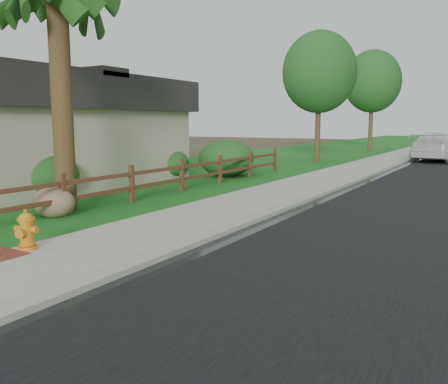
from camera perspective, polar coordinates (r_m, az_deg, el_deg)
The scene contains 16 objects.
ground at distance 7.48m, azimuth -16.69°, elevation -9.67°, with size 120.00×120.00×0.00m, color #3C2F20.
curb at distance 40.15m, azimuth 23.55°, elevation 4.52°, with size 0.40×90.00×0.12m, color gray.
wet_gutter at distance 40.11m, azimuth 24.05°, elevation 4.43°, with size 0.50×90.00×0.00m, color black.
sidewalk at distance 40.33m, azimuth 21.72°, elevation 4.62°, with size 2.20×90.00×0.10m, color gray.
grass_strip at distance 40.67m, azimuth 19.06°, elevation 4.75°, with size 1.60×90.00×0.06m, color #164F19.
lawn_near at distance 42.01m, azimuth 12.08°, elevation 5.12°, with size 9.00×90.00×0.04m, color #164F19.
ranch_fence at distance 14.38m, azimuth -7.88°, elevation 1.69°, with size 0.12×16.92×1.10m.
house at distance 20.10m, azimuth -23.78°, elevation 7.12°, with size 10.60×9.60×4.05m.
fire_hydrant at distance 8.86m, azimuth -22.68°, elevation -4.35°, with size 0.46×0.37×0.70m.
white_suv at distance 30.96m, azimuth 24.49°, elevation 4.99°, with size 2.32×5.71×1.66m, color white.
boulder at distance 12.04m, azimuth -19.81°, elevation -1.18°, with size 1.13×0.85×0.75m, color brown.
shrub_b at distance 15.17m, azimuth -20.74°, elevation 1.90°, with size 2.01×2.01×1.41m, color #1E4117.
shrub_c at distance 19.52m, azimuth -6.76°, elevation 3.46°, with size 1.72×1.72×1.24m, color #1E4117.
shrub_d at distance 19.94m, azimuth 0.28°, elevation 4.11°, with size 2.32×2.32×1.58m, color #1E4117.
tree_near_left at distance 27.78m, azimuth 11.39°, elevation 13.93°, with size 4.13×4.13×7.33m.
tree_mid_left at distance 39.62m, azimuth 17.44°, elevation 12.56°, with size 4.40×4.40×7.86m.
Camera 1 is at (5.28, -4.79, 2.27)m, focal length 38.00 mm.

